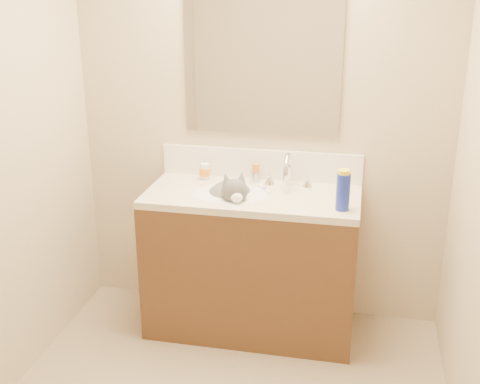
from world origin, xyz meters
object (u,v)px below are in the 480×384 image
at_px(vanity_cabinet, 252,265).
at_px(pill_bottle, 205,171).
at_px(faucet, 288,173).
at_px(silver_jar, 255,177).
at_px(cat, 231,198).
at_px(basin, 230,205).
at_px(spray_can, 343,192).
at_px(amber_bottle, 256,172).

relative_size(vanity_cabinet, pill_bottle, 12.34).
bearing_deg(faucet, silver_jar, 162.20).
xyz_separation_m(vanity_cabinet, cat, (-0.12, -0.01, 0.42)).
relative_size(faucet, pill_bottle, 2.88).
xyz_separation_m(basin, cat, (0.00, 0.02, 0.04)).
relative_size(pill_bottle, spray_can, 0.50).
height_order(faucet, cat, faucet).
bearing_deg(amber_bottle, basin, -112.34).
height_order(pill_bottle, spray_can, spray_can).
xyz_separation_m(basin, silver_jar, (0.10, 0.23, 0.10)).
bearing_deg(faucet, basin, -150.88).
distance_m(cat, amber_bottle, 0.26).
relative_size(faucet, spray_can, 1.43).
bearing_deg(basin, silver_jar, 66.69).
bearing_deg(basin, vanity_cabinet, 14.04).
bearing_deg(vanity_cabinet, faucet, 37.29).
xyz_separation_m(vanity_cabinet, spray_can, (0.50, -0.15, 0.55)).
xyz_separation_m(cat, silver_jar, (0.10, 0.21, 0.06)).
distance_m(silver_jar, spray_can, 0.63).
relative_size(faucet, silver_jar, 4.59).
bearing_deg(amber_bottle, faucet, -20.98).
xyz_separation_m(pill_bottle, amber_bottle, (0.30, 0.03, 0.00)).
xyz_separation_m(basin, amber_bottle, (0.10, 0.24, 0.12)).
height_order(faucet, spray_can, faucet).
xyz_separation_m(cat, pill_bottle, (-0.20, 0.19, 0.08)).
xyz_separation_m(faucet, pill_bottle, (-0.50, 0.04, -0.04)).
height_order(vanity_cabinet, amber_bottle, amber_bottle).
height_order(pill_bottle, silver_jar, pill_bottle).
distance_m(faucet, spray_can, 0.43).
xyz_separation_m(faucet, spray_can, (0.32, -0.29, 0.01)).
distance_m(cat, pill_bottle, 0.29).
relative_size(vanity_cabinet, amber_bottle, 11.48).
relative_size(silver_jar, amber_bottle, 0.58).
distance_m(basin, faucet, 0.38).
xyz_separation_m(vanity_cabinet, basin, (-0.12, -0.03, 0.38)).
height_order(vanity_cabinet, basin, basin).
bearing_deg(vanity_cabinet, cat, -174.73).
bearing_deg(silver_jar, spray_can, -33.80).
bearing_deg(basin, amber_bottle, 67.66).
bearing_deg(vanity_cabinet, amber_bottle, 95.31).
xyz_separation_m(faucet, silver_jar, (-0.20, 0.06, -0.06)).
height_order(vanity_cabinet, silver_jar, silver_jar).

